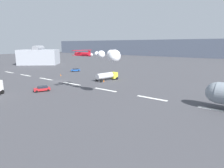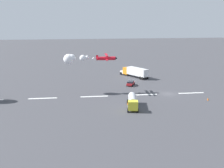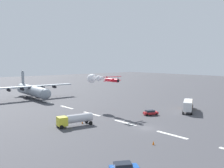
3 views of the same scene
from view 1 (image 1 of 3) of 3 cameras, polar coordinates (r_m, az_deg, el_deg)
name	(u,v)px [view 1 (image 1 of 3)]	position (r m, az deg, el deg)	size (l,w,h in m)	color
ground_plane	(58,81)	(71.23, -15.89, 0.82)	(440.00, 440.00, 0.00)	#424247
runway_stripe_2	(9,72)	(102.70, -28.42, 3.10)	(8.00, 0.90, 0.01)	white
runway_stripe_3	(26,75)	(89.63, -24.46, 2.40)	(8.00, 0.90, 0.01)	white
runway_stripe_4	(46,79)	(77.15, -19.20, 1.44)	(8.00, 0.90, 0.01)	white
runway_stripe_5	(72,84)	(65.59, -12.00, 0.11)	(8.00, 0.90, 0.01)	white
runway_stripe_6	(105,90)	(55.54, -1.98, -1.74)	(8.00, 0.90, 0.01)	white
runway_stripe_7	(152,98)	(47.95, 11.83, -4.18)	(8.00, 0.90, 0.01)	white
runway_stripe_8	(219,110)	(44.10, 29.45, -6.91)	(8.00, 0.90, 0.01)	white
mountain_ridge_distant	(190,48)	(215.77, 22.37, 9.87)	(396.00, 16.00, 18.11)	slate
stunt_biplane_red	(106,55)	(47.11, -1.78, 8.64)	(16.15, 6.59, 3.04)	red
fuel_tanker_truck	(107,76)	(69.71, -1.45, 2.50)	(4.17, 9.31, 2.90)	yellow
followme_car_yellow	(42,88)	(57.08, -20.19, -1.27)	(3.49, 4.68, 1.52)	#B21E23
airport_staff_sedan	(76,70)	(94.95, -10.88, 4.21)	(3.70, 4.55, 1.52)	#194CA5
hangar_building	(39,57)	(136.02, -21.00, 7.69)	(28.15, 27.13, 12.31)	#9EA3AD
traffic_cone_near	(61,75)	(82.94, -15.13, 2.63)	(0.44, 0.44, 0.75)	orange
traffic_cone_far	(104,81)	(67.41, -2.48, 0.99)	(0.44, 0.44, 0.75)	orange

